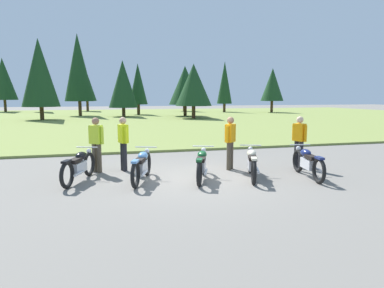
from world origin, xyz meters
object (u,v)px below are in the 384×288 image
(rider_checking_bike, at_px, (230,140))
(rider_with_back_turned, at_px, (123,141))
(rider_in_hivis_vest, at_px, (96,141))
(motorcycle_black, at_px, (79,166))
(motorcycle_british_green, at_px, (202,164))
(rider_near_row_end, at_px, (299,139))
(motorcycle_cream, at_px, (252,163))
(motorcycle_sky_blue, at_px, (142,166))
(motorcycle_navy, at_px, (308,162))

(rider_checking_bike, relative_size, rider_with_back_turned, 1.00)
(rider_in_hivis_vest, height_order, rider_with_back_turned, same)
(motorcycle_black, relative_size, motorcycle_british_green, 1.00)
(rider_near_row_end, bearing_deg, rider_with_back_turned, 169.50)
(motorcycle_black, relative_size, rider_in_hivis_vest, 1.20)
(motorcycle_cream, bearing_deg, motorcycle_sky_blue, 172.32)
(motorcycle_british_green, height_order, rider_in_hivis_vest, rider_in_hivis_vest)
(motorcycle_black, height_order, rider_in_hivis_vest, rider_in_hivis_vest)
(motorcycle_sky_blue, bearing_deg, motorcycle_navy, -8.77)
(rider_checking_bike, height_order, rider_with_back_turned, same)
(motorcycle_cream, relative_size, rider_with_back_turned, 1.20)
(motorcycle_sky_blue, relative_size, motorcycle_british_green, 1.01)
(rider_in_hivis_vest, height_order, rider_near_row_end, same)
(motorcycle_cream, xyz_separation_m, motorcycle_navy, (1.59, -0.30, 0.00))
(motorcycle_sky_blue, distance_m, motorcycle_navy, 4.69)
(motorcycle_sky_blue, xyz_separation_m, motorcycle_cream, (3.04, -0.41, 0.00))
(motorcycle_cream, distance_m, motorcycle_navy, 1.62)
(rider_near_row_end, distance_m, rider_with_back_turned, 5.56)
(motorcycle_black, xyz_separation_m, rider_with_back_turned, (1.26, 1.09, 0.51))
(motorcycle_navy, distance_m, rider_in_hivis_vest, 6.25)
(motorcycle_navy, bearing_deg, motorcycle_black, 169.80)
(motorcycle_black, bearing_deg, rider_checking_bike, 5.37)
(motorcycle_sky_blue, height_order, motorcycle_cream, same)
(rider_near_row_end, bearing_deg, rider_in_hivis_vest, 171.04)
(motorcycle_navy, relative_size, rider_with_back_turned, 1.25)
(rider_in_hivis_vest, distance_m, rider_near_row_end, 6.35)
(motorcycle_british_green, xyz_separation_m, rider_in_hivis_vest, (-2.81, 1.72, 0.51))
(motorcycle_black, distance_m, motorcycle_navy, 6.38)
(motorcycle_black, relative_size, rider_checking_bike, 1.20)
(rider_checking_bike, height_order, rider_near_row_end, same)
(rider_in_hivis_vest, relative_size, rider_near_row_end, 1.00)
(motorcycle_navy, height_order, rider_checking_bike, rider_checking_bike)
(motorcycle_sky_blue, relative_size, rider_in_hivis_vest, 1.21)
(motorcycle_sky_blue, height_order, rider_with_back_turned, rider_with_back_turned)
(motorcycle_sky_blue, relative_size, motorcycle_cream, 1.00)
(motorcycle_black, distance_m, motorcycle_sky_blue, 1.70)
(rider_checking_bike, distance_m, rider_with_back_turned, 3.32)
(motorcycle_cream, relative_size, motorcycle_navy, 0.96)
(motorcycle_british_green, height_order, rider_near_row_end, rider_near_row_end)
(rider_near_row_end, relative_size, rider_with_back_turned, 1.00)
(motorcycle_black, xyz_separation_m, motorcycle_cream, (4.69, -0.83, 0.00))
(motorcycle_british_green, bearing_deg, motorcycle_cream, -6.84)
(motorcycle_sky_blue, xyz_separation_m, rider_near_row_end, (5.08, 0.49, 0.51))
(motorcycle_british_green, bearing_deg, motorcycle_sky_blue, 171.58)
(motorcycle_navy, height_order, rider_in_hivis_vest, rider_in_hivis_vest)
(motorcycle_british_green, distance_m, rider_checking_bike, 1.72)
(motorcycle_british_green, bearing_deg, rider_with_back_turned, 139.03)
(motorcycle_british_green, bearing_deg, motorcycle_black, 168.66)
(motorcycle_sky_blue, relative_size, motorcycle_navy, 0.96)
(rider_checking_bike, bearing_deg, motorcycle_british_green, -139.06)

